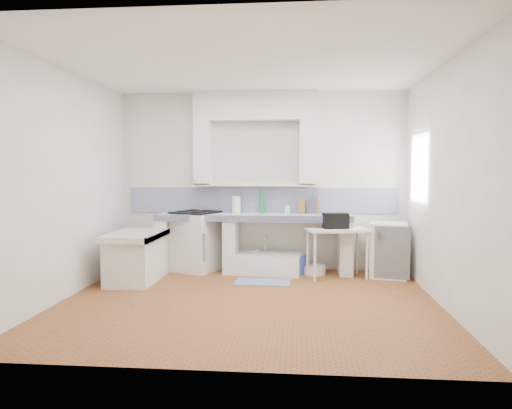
# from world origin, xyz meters

# --- Properties ---
(floor) EXTENTS (4.50, 4.50, 0.00)m
(floor) POSITION_xyz_m (0.00, 0.00, 0.00)
(floor) COLOR #975327
(floor) RESTS_ON ground
(ceiling) EXTENTS (4.50, 4.50, 0.00)m
(ceiling) POSITION_xyz_m (0.00, 0.00, 2.80)
(ceiling) COLOR white
(ceiling) RESTS_ON ground
(wall_back) EXTENTS (4.50, 0.00, 4.50)m
(wall_back) POSITION_xyz_m (0.00, 2.00, 1.40)
(wall_back) COLOR white
(wall_back) RESTS_ON ground
(wall_front) EXTENTS (4.50, 0.00, 4.50)m
(wall_front) POSITION_xyz_m (0.00, -2.00, 1.40)
(wall_front) COLOR white
(wall_front) RESTS_ON ground
(wall_left) EXTENTS (0.00, 4.50, 4.50)m
(wall_left) POSITION_xyz_m (-2.25, 0.00, 1.40)
(wall_left) COLOR white
(wall_left) RESTS_ON ground
(wall_right) EXTENTS (0.00, 4.50, 4.50)m
(wall_right) POSITION_xyz_m (2.25, 0.00, 1.40)
(wall_right) COLOR white
(wall_right) RESTS_ON ground
(alcove_mass) EXTENTS (1.90, 0.25, 0.45)m
(alcove_mass) POSITION_xyz_m (-0.10, 1.88, 2.58)
(alcove_mass) COLOR white
(alcove_mass) RESTS_ON ground
(window_frame) EXTENTS (0.35, 0.86, 1.06)m
(window_frame) POSITION_xyz_m (2.42, 1.20, 1.60)
(window_frame) COLOR #321E10
(window_frame) RESTS_ON ground
(lace_valance) EXTENTS (0.01, 0.84, 0.24)m
(lace_valance) POSITION_xyz_m (2.28, 1.20, 1.98)
(lace_valance) COLOR white
(lace_valance) RESTS_ON ground
(counter_slab) EXTENTS (3.00, 0.60, 0.08)m
(counter_slab) POSITION_xyz_m (-0.10, 1.70, 0.86)
(counter_slab) COLOR white
(counter_slab) RESTS_ON ground
(counter_lip) EXTENTS (3.00, 0.04, 0.10)m
(counter_lip) POSITION_xyz_m (-0.10, 1.42, 0.86)
(counter_lip) COLOR navy
(counter_lip) RESTS_ON ground
(counter_pier_left) EXTENTS (0.20, 0.55, 0.82)m
(counter_pier_left) POSITION_xyz_m (-1.50, 1.70, 0.41)
(counter_pier_left) COLOR white
(counter_pier_left) RESTS_ON ground
(counter_pier_mid) EXTENTS (0.20, 0.55, 0.82)m
(counter_pier_mid) POSITION_xyz_m (-0.45, 1.70, 0.41)
(counter_pier_mid) COLOR white
(counter_pier_mid) RESTS_ON ground
(counter_pier_right) EXTENTS (0.20, 0.55, 0.82)m
(counter_pier_right) POSITION_xyz_m (1.30, 1.70, 0.41)
(counter_pier_right) COLOR white
(counter_pier_right) RESTS_ON ground
(peninsula_top) EXTENTS (0.70, 1.10, 0.08)m
(peninsula_top) POSITION_xyz_m (-1.70, 0.90, 0.66)
(peninsula_top) COLOR white
(peninsula_top) RESTS_ON ground
(peninsula_base) EXTENTS (0.60, 1.00, 0.62)m
(peninsula_base) POSITION_xyz_m (-1.70, 0.90, 0.31)
(peninsula_base) COLOR white
(peninsula_base) RESTS_ON ground
(peninsula_lip) EXTENTS (0.04, 1.10, 0.10)m
(peninsula_lip) POSITION_xyz_m (-1.37, 0.90, 0.66)
(peninsula_lip) COLOR navy
(peninsula_lip) RESTS_ON ground
(backsplash) EXTENTS (4.27, 0.03, 0.40)m
(backsplash) POSITION_xyz_m (0.00, 1.99, 1.10)
(backsplash) COLOR navy
(backsplash) RESTS_ON ground
(stove) EXTENTS (0.83, 0.82, 0.91)m
(stove) POSITION_xyz_m (-1.02, 1.73, 0.45)
(stove) COLOR white
(stove) RESTS_ON ground
(sink) EXTENTS (1.20, 0.74, 0.27)m
(sink) POSITION_xyz_m (0.07, 1.66, 0.14)
(sink) COLOR white
(sink) RESTS_ON ground
(side_table) EXTENTS (0.97, 0.69, 0.04)m
(side_table) POSITION_xyz_m (1.15, 1.42, 0.36)
(side_table) COLOR white
(side_table) RESTS_ON ground
(fridge) EXTENTS (0.62, 0.62, 0.80)m
(fridge) POSITION_xyz_m (1.92, 1.54, 0.40)
(fridge) COLOR white
(fridge) RESTS_ON ground
(bucket_red) EXTENTS (0.36, 0.36, 0.25)m
(bucket_red) POSITION_xyz_m (-0.17, 1.65, 0.13)
(bucket_red) COLOR red
(bucket_red) RESTS_ON ground
(bucket_orange) EXTENTS (0.37, 0.37, 0.26)m
(bucket_orange) POSITION_xyz_m (0.26, 1.57, 0.13)
(bucket_orange) COLOR #D6440F
(bucket_orange) RESTS_ON ground
(bucket_blue) EXTENTS (0.37, 0.37, 0.30)m
(bucket_blue) POSITION_xyz_m (0.55, 1.63, 0.15)
(bucket_blue) COLOR blue
(bucket_blue) RESTS_ON ground
(basin_white) EXTENTS (0.44, 0.44, 0.13)m
(basin_white) POSITION_xyz_m (0.83, 1.62, 0.07)
(basin_white) COLOR white
(basin_white) RESTS_ON ground
(water_bottle_a) EXTENTS (0.10, 0.10, 0.33)m
(water_bottle_a) POSITION_xyz_m (-0.05, 1.85, 0.17)
(water_bottle_a) COLOR silver
(water_bottle_a) RESTS_ON ground
(water_bottle_b) EXTENTS (0.09, 0.09, 0.27)m
(water_bottle_b) POSITION_xyz_m (0.30, 1.85, 0.13)
(water_bottle_b) COLOR silver
(water_bottle_b) RESTS_ON ground
(black_bag) EXTENTS (0.39, 0.27, 0.23)m
(black_bag) POSITION_xyz_m (1.13, 1.39, 0.84)
(black_bag) COLOR black
(black_bag) RESTS_ON side_table
(green_bottle_a) EXTENTS (0.08, 0.08, 0.34)m
(green_bottle_a) POSITION_xyz_m (0.03, 1.85, 1.07)
(green_bottle_a) COLOR #296D44
(green_bottle_a) RESTS_ON counter_slab
(green_bottle_b) EXTENTS (0.10, 0.10, 0.36)m
(green_bottle_b) POSITION_xyz_m (0.02, 1.85, 1.08)
(green_bottle_b) COLOR #296D44
(green_bottle_b) RESTS_ON counter_slab
(knife_block) EXTENTS (0.12, 0.11, 0.22)m
(knife_block) POSITION_xyz_m (0.64, 1.85, 1.01)
(knife_block) COLOR olive
(knife_block) RESTS_ON counter_slab
(cutting_board) EXTENTS (0.03, 0.21, 0.29)m
(cutting_board) POSITION_xyz_m (0.87, 1.85, 1.04)
(cutting_board) COLOR olive
(cutting_board) RESTS_ON counter_slab
(paper_towel) EXTENTS (0.14, 0.14, 0.27)m
(paper_towel) POSITION_xyz_m (-0.39, 1.85, 1.04)
(paper_towel) COLOR white
(paper_towel) RESTS_ON counter_slab
(soap_bottle) EXTENTS (0.09, 0.09, 0.17)m
(soap_bottle) POSITION_xyz_m (0.41, 1.85, 0.99)
(soap_bottle) COLOR white
(soap_bottle) RESTS_ON counter_slab
(rug) EXTENTS (0.79, 0.46, 0.01)m
(rug) POSITION_xyz_m (0.09, 1.01, 0.01)
(rug) COLOR navy
(rug) RESTS_ON ground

